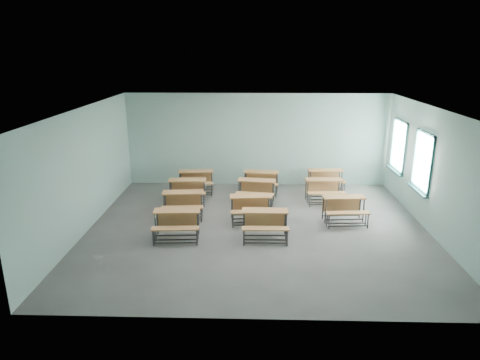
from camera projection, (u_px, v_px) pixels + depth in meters
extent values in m
cube|color=slate|center=(257.00, 229.00, 11.44)|extent=(9.00, 8.00, 0.02)
cube|color=silver|center=(259.00, 109.00, 10.49)|extent=(9.00, 8.00, 0.02)
cube|color=#9AC0B7|center=(257.00, 140.00, 14.80)|extent=(9.00, 0.02, 3.20)
cube|color=#9AC0B7|center=(260.00, 237.00, 7.13)|extent=(9.00, 0.02, 3.20)
cube|color=#9AC0B7|center=(84.00, 170.00, 11.10)|extent=(0.02, 8.00, 3.20)
cube|color=#9AC0B7|center=(436.00, 173.00, 10.83)|extent=(0.02, 8.00, 3.20)
cube|color=#1B4D4B|center=(396.00, 169.00, 13.71)|extent=(0.06, 1.20, 0.06)
cube|color=#1B4D4B|center=(401.00, 121.00, 13.26)|extent=(0.06, 1.20, 0.06)
cube|color=#1B4D4B|center=(405.00, 149.00, 12.94)|extent=(0.06, 0.06, 1.60)
cube|color=#1B4D4B|center=(393.00, 142.00, 14.03)|extent=(0.06, 0.06, 1.60)
cube|color=#1B4D4B|center=(399.00, 145.00, 13.48)|extent=(0.04, 0.04, 1.48)
cube|color=#1B4D4B|center=(399.00, 145.00, 13.48)|extent=(0.04, 1.08, 0.04)
cube|color=#1B4D4B|center=(395.00, 171.00, 13.73)|extent=(0.14, 1.28, 0.04)
cube|color=white|center=(400.00, 145.00, 13.48)|extent=(0.01, 1.08, 1.48)
cube|color=#1B4D4B|center=(419.00, 188.00, 11.80)|extent=(0.06, 1.20, 0.06)
cube|color=#1B4D4B|center=(426.00, 133.00, 11.35)|extent=(0.06, 1.20, 0.06)
cube|color=#1B4D4B|center=(431.00, 167.00, 11.03)|extent=(0.06, 0.06, 1.60)
cube|color=#1B4D4B|center=(415.00, 156.00, 12.12)|extent=(0.06, 0.06, 1.60)
cube|color=#1B4D4B|center=(423.00, 161.00, 11.57)|extent=(0.04, 0.04, 1.48)
cube|color=#1B4D4B|center=(423.00, 161.00, 11.57)|extent=(0.04, 1.08, 0.04)
cube|color=#1B4D4B|center=(418.00, 190.00, 11.82)|extent=(0.14, 1.28, 0.04)
cube|color=white|center=(424.00, 161.00, 11.57)|extent=(0.01, 1.08, 1.48)
cube|color=#BB7A43|center=(177.00, 211.00, 10.78)|extent=(1.18, 0.46, 0.04)
cube|color=#BB7A43|center=(178.00, 219.00, 11.04)|extent=(1.10, 0.09, 0.40)
cylinder|color=#333537|center=(156.00, 227.00, 10.72)|extent=(0.04, 0.04, 0.68)
cylinder|color=#333537|center=(198.00, 226.00, 10.76)|extent=(0.04, 0.04, 0.68)
cylinder|color=#333537|center=(157.00, 222.00, 11.02)|extent=(0.04, 0.04, 0.68)
cylinder|color=#333537|center=(198.00, 221.00, 11.05)|extent=(0.04, 0.04, 0.68)
cube|color=#333537|center=(177.00, 235.00, 10.81)|extent=(1.06, 0.09, 0.03)
cube|color=#333537|center=(178.00, 230.00, 11.11)|extent=(1.06, 0.09, 0.03)
cube|color=#BB7A43|center=(175.00, 229.00, 10.42)|extent=(1.17, 0.31, 0.03)
cylinder|color=#333537|center=(153.00, 239.00, 10.38)|extent=(0.04, 0.04, 0.40)
cylinder|color=#333537|center=(197.00, 238.00, 10.42)|extent=(0.04, 0.04, 0.40)
cylinder|color=#333537|center=(154.00, 235.00, 10.56)|extent=(0.04, 0.04, 0.40)
cylinder|color=#333537|center=(197.00, 235.00, 10.59)|extent=(0.04, 0.04, 0.40)
cube|color=#333537|center=(175.00, 243.00, 10.44)|extent=(1.06, 0.09, 0.03)
cube|color=#333537|center=(176.00, 240.00, 10.61)|extent=(1.06, 0.09, 0.03)
cube|color=#BB7A43|center=(265.00, 211.00, 10.77)|extent=(1.16, 0.40, 0.04)
cube|color=#BB7A43|center=(265.00, 219.00, 11.03)|extent=(1.10, 0.03, 0.40)
cylinder|color=#333537|center=(244.00, 226.00, 10.74)|extent=(0.03, 0.03, 0.68)
cylinder|color=#333537|center=(286.00, 227.00, 10.72)|extent=(0.03, 0.03, 0.68)
cylinder|color=#333537|center=(244.00, 222.00, 11.04)|extent=(0.03, 0.03, 0.68)
cylinder|color=#333537|center=(285.00, 222.00, 11.02)|extent=(0.03, 0.03, 0.68)
cube|color=#333537|center=(265.00, 235.00, 10.80)|extent=(1.06, 0.04, 0.03)
cube|color=#333537|center=(264.00, 230.00, 11.10)|extent=(1.06, 0.04, 0.03)
cube|color=#BB7A43|center=(266.00, 229.00, 10.42)|extent=(1.16, 0.25, 0.03)
cylinder|color=#333537|center=(244.00, 238.00, 10.40)|extent=(0.03, 0.03, 0.40)
cylinder|color=#333537|center=(287.00, 239.00, 10.38)|extent=(0.03, 0.03, 0.40)
cylinder|color=#333537|center=(244.00, 235.00, 10.58)|extent=(0.03, 0.03, 0.40)
cylinder|color=#333537|center=(287.00, 235.00, 10.56)|extent=(0.03, 0.03, 0.40)
cube|color=#333537|center=(265.00, 243.00, 10.43)|extent=(1.06, 0.04, 0.03)
cube|color=#333537|center=(265.00, 240.00, 10.60)|extent=(1.06, 0.04, 0.03)
cube|color=#BB7A43|center=(183.00, 192.00, 12.17)|extent=(1.18, 0.48, 0.04)
cube|color=#BB7A43|center=(184.00, 200.00, 12.42)|extent=(1.09, 0.11, 0.40)
cylinder|color=#333537|center=(164.00, 206.00, 12.10)|extent=(0.04, 0.04, 0.68)
cylinder|color=#333537|center=(202.00, 206.00, 12.15)|extent=(0.04, 0.04, 0.68)
cylinder|color=#333537|center=(165.00, 203.00, 12.39)|extent=(0.04, 0.04, 0.68)
cylinder|color=#333537|center=(202.00, 202.00, 12.45)|extent=(0.04, 0.04, 0.68)
cube|color=#333537|center=(183.00, 214.00, 12.20)|extent=(1.06, 0.12, 0.03)
cube|color=#333537|center=(184.00, 210.00, 12.49)|extent=(1.06, 0.12, 0.03)
cube|color=#BB7A43|center=(182.00, 207.00, 11.81)|extent=(1.17, 0.34, 0.03)
cylinder|color=#333537|center=(163.00, 216.00, 11.76)|extent=(0.04, 0.04, 0.40)
cylinder|color=#333537|center=(201.00, 216.00, 11.81)|extent=(0.04, 0.04, 0.40)
cylinder|color=#333537|center=(164.00, 214.00, 11.93)|extent=(0.04, 0.04, 0.40)
cylinder|color=#333537|center=(202.00, 213.00, 11.99)|extent=(0.04, 0.04, 0.40)
cube|color=#333537|center=(182.00, 220.00, 11.82)|extent=(1.06, 0.12, 0.03)
cube|color=#333537|center=(183.00, 218.00, 12.00)|extent=(1.06, 0.12, 0.03)
cube|color=#BB7A43|center=(251.00, 196.00, 11.86)|extent=(1.19, 0.49, 0.04)
cube|color=#BB7A43|center=(250.00, 204.00, 12.11)|extent=(1.09, 0.12, 0.40)
cylinder|color=#333537|center=(232.00, 211.00, 11.78)|extent=(0.04, 0.04, 0.68)
cylinder|color=#333537|center=(270.00, 210.00, 11.85)|extent=(0.04, 0.04, 0.68)
cylinder|color=#333537|center=(232.00, 207.00, 12.08)|extent=(0.04, 0.04, 0.68)
cylinder|color=#333537|center=(269.00, 206.00, 12.14)|extent=(0.04, 0.04, 0.68)
cube|color=#333537|center=(251.00, 218.00, 11.89)|extent=(1.06, 0.13, 0.03)
cube|color=#333537|center=(250.00, 214.00, 12.18)|extent=(1.06, 0.13, 0.03)
cube|color=#BB7A43|center=(252.00, 212.00, 11.50)|extent=(1.17, 0.35, 0.03)
cylinder|color=#333537|center=(233.00, 221.00, 11.44)|extent=(0.04, 0.04, 0.40)
cylinder|color=#333537|center=(272.00, 220.00, 11.51)|extent=(0.04, 0.04, 0.40)
cylinder|color=#333537|center=(233.00, 218.00, 11.62)|extent=(0.04, 0.04, 0.40)
cylinder|color=#333537|center=(271.00, 218.00, 11.68)|extent=(0.04, 0.04, 0.40)
cube|color=#333537|center=(253.00, 225.00, 11.51)|extent=(1.06, 0.13, 0.03)
cube|color=#333537|center=(252.00, 222.00, 11.68)|extent=(1.06, 0.13, 0.03)
cube|color=#BB7A43|center=(344.00, 197.00, 11.78)|extent=(1.18, 0.48, 0.04)
cube|color=#BB7A43|center=(341.00, 205.00, 12.04)|extent=(1.10, 0.11, 0.40)
cylinder|color=#333537|center=(326.00, 212.00, 11.71)|extent=(0.04, 0.04, 0.68)
cylinder|color=#333537|center=(364.00, 211.00, 11.76)|extent=(0.04, 0.04, 0.68)
cylinder|color=#333537|center=(323.00, 208.00, 12.01)|extent=(0.04, 0.04, 0.68)
cylinder|color=#333537|center=(360.00, 207.00, 12.06)|extent=(0.04, 0.04, 0.68)
cube|color=#333537|center=(344.00, 220.00, 11.81)|extent=(1.06, 0.11, 0.03)
cube|color=#333537|center=(341.00, 215.00, 12.10)|extent=(1.06, 0.11, 0.03)
cube|color=#BB7A43|center=(348.00, 213.00, 11.42)|extent=(1.17, 0.33, 0.03)
cylinder|color=#333537|center=(329.00, 222.00, 11.37)|extent=(0.04, 0.04, 0.40)
cylinder|color=#333537|center=(368.00, 221.00, 11.42)|extent=(0.04, 0.04, 0.40)
cylinder|color=#333537|center=(327.00, 219.00, 11.55)|extent=(0.04, 0.04, 0.40)
cylinder|color=#333537|center=(366.00, 219.00, 11.60)|extent=(0.04, 0.04, 0.40)
cube|color=#333537|center=(348.00, 226.00, 11.43)|extent=(1.06, 0.11, 0.03)
cube|color=#333537|center=(346.00, 223.00, 11.61)|extent=(1.06, 0.11, 0.03)
cube|color=#BB7A43|center=(187.00, 180.00, 13.33)|extent=(1.18, 0.47, 0.04)
cube|color=#BB7A43|center=(188.00, 187.00, 13.58)|extent=(1.10, 0.10, 0.40)
cylinder|color=#333537|center=(170.00, 193.00, 13.26)|extent=(0.04, 0.04, 0.68)
cylinder|color=#333537|center=(204.00, 192.00, 13.31)|extent=(0.04, 0.04, 0.68)
cylinder|color=#333537|center=(171.00, 190.00, 13.56)|extent=(0.04, 0.04, 0.68)
cylinder|color=#333537|center=(205.00, 189.00, 13.60)|extent=(0.04, 0.04, 0.68)
cube|color=#333537|center=(188.00, 200.00, 13.36)|extent=(1.06, 0.11, 0.03)
cube|color=#333537|center=(188.00, 197.00, 13.65)|extent=(1.06, 0.11, 0.03)
cube|color=#BB7A43|center=(187.00, 193.00, 12.97)|extent=(1.17, 0.33, 0.03)
cylinder|color=#333537|center=(169.00, 201.00, 12.92)|extent=(0.04, 0.04, 0.40)
cylinder|color=#333537|center=(204.00, 201.00, 12.97)|extent=(0.04, 0.04, 0.40)
cylinder|color=#333537|center=(170.00, 199.00, 13.10)|extent=(0.04, 0.04, 0.40)
cylinder|color=#333537|center=(204.00, 199.00, 13.14)|extent=(0.04, 0.04, 0.40)
cube|color=#333537|center=(187.00, 205.00, 12.98)|extent=(1.06, 0.11, 0.03)
cube|color=#333537|center=(187.00, 203.00, 13.16)|extent=(1.06, 0.11, 0.03)
cube|color=#BB7A43|center=(257.00, 180.00, 13.29)|extent=(1.20, 0.54, 0.04)
cube|color=#BB7A43|center=(257.00, 188.00, 13.54)|extent=(1.09, 0.17, 0.40)
cylinder|color=#333537|center=(239.00, 192.00, 13.33)|extent=(0.04, 0.04, 0.68)
cylinder|color=#333537|center=(273.00, 194.00, 13.16)|extent=(0.04, 0.04, 0.68)
cylinder|color=#333537|center=(241.00, 189.00, 13.62)|extent=(0.04, 0.04, 0.68)
cylinder|color=#333537|center=(274.00, 191.00, 13.45)|extent=(0.04, 0.04, 0.68)
cube|color=#333537|center=(256.00, 200.00, 13.32)|extent=(1.05, 0.17, 0.03)
cube|color=#333537|center=(257.00, 197.00, 13.61)|extent=(1.05, 0.17, 0.03)
cube|color=#BB7A43|center=(255.00, 194.00, 12.93)|extent=(1.18, 0.40, 0.03)
cylinder|color=#333537|center=(237.00, 201.00, 13.00)|extent=(0.04, 0.04, 0.40)
cylinder|color=#333537|center=(272.00, 203.00, 12.83)|extent=(0.04, 0.04, 0.40)
cylinder|color=#333537|center=(238.00, 199.00, 13.17)|extent=(0.04, 0.04, 0.40)
cylinder|color=#333537|center=(272.00, 200.00, 13.00)|extent=(0.04, 0.04, 0.40)
cube|color=#333537|center=(254.00, 205.00, 12.95)|extent=(1.05, 0.17, 0.03)
cube|color=#333537|center=(255.00, 203.00, 13.12)|extent=(1.05, 0.17, 0.03)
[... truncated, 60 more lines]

